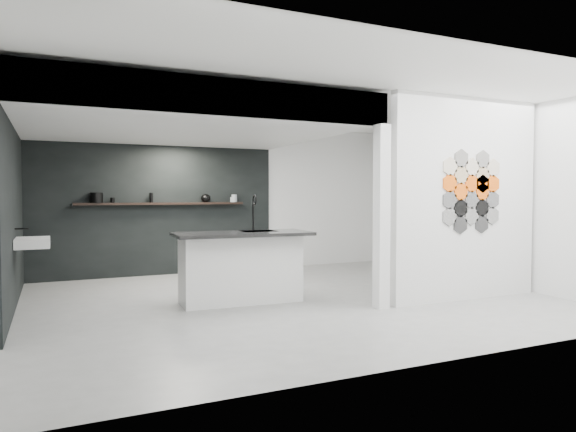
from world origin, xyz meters
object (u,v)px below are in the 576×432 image
(bottle_dark, at_px, (151,198))
(glass_vase, at_px, (234,198))
(partition_panel, at_px, (466,199))
(utensil_cup, at_px, (112,200))
(glass_bowl, at_px, (234,200))
(kettle, at_px, (206,198))
(wall_basin, at_px, (33,243))
(stockpot, at_px, (96,198))
(kitchen_island, at_px, (241,266))

(bottle_dark, bearing_deg, glass_vase, 0.00)
(partition_panel, xyz_separation_m, utensil_cup, (-4.28, 3.87, -0.04))
(glass_bowl, relative_size, utensil_cup, 1.49)
(kettle, xyz_separation_m, glass_bowl, (0.55, 0.00, -0.03))
(wall_basin, bearing_deg, bottle_dark, 48.33)
(glass_vase, xyz_separation_m, utensil_cup, (-2.21, 0.00, -0.03))
(stockpot, distance_m, glass_vase, 2.47)
(bottle_dark, bearing_deg, kitchen_island, -75.68)
(kitchen_island, height_order, stockpot, stockpot)
(glass_vase, relative_size, utensil_cup, 1.60)
(partition_panel, distance_m, glass_vase, 4.39)
(wall_basin, relative_size, bottle_dark, 3.44)
(glass_bowl, bearing_deg, stockpot, 180.00)
(kitchen_island, distance_m, glass_vase, 3.03)
(kitchen_island, relative_size, stockpot, 8.57)
(glass_bowl, relative_size, glass_vase, 0.93)
(partition_panel, distance_m, kettle, 4.68)
(kitchen_island, relative_size, kettle, 10.33)
(wall_basin, height_order, kettle, kettle)
(partition_panel, distance_m, utensil_cup, 5.77)
(stockpot, xyz_separation_m, glass_bowl, (2.46, 0.00, -0.04))
(kettle, relative_size, bottle_dark, 1.02)
(kitchen_island, bearing_deg, glass_bowl, 76.11)
(utensil_cup, bearing_deg, kettle, 0.00)
(bottle_dark, relative_size, utensil_cup, 1.95)
(kitchen_island, relative_size, bottle_dark, 10.58)
(kitchen_island, bearing_deg, stockpot, 123.27)
(glass_vase, bearing_deg, bottle_dark, 180.00)
(wall_basin, xyz_separation_m, bottle_dark, (1.84, 2.07, 0.56))
(partition_panel, bearing_deg, wall_basin, 161.77)
(bottle_dark, xyz_separation_m, utensil_cup, (-0.66, 0.00, -0.04))
(glass_vase, bearing_deg, partition_panel, -61.77)
(wall_basin, relative_size, glass_vase, 4.19)
(partition_panel, xyz_separation_m, glass_bowl, (-2.09, 3.87, -0.03))
(stockpot, bearing_deg, bottle_dark, 0.00)
(glass_vase, height_order, utensil_cup, glass_vase)
(wall_basin, xyz_separation_m, glass_vase, (3.39, 2.07, 0.54))
(kitchen_island, distance_m, glass_bowl, 3.02)
(partition_panel, relative_size, stockpot, 13.00)
(wall_basin, xyz_separation_m, stockpot, (0.92, 2.07, 0.56))
(kitchen_island, bearing_deg, utensil_cup, 119.09)
(bottle_dark, bearing_deg, kettle, 0.00)
(partition_panel, height_order, bottle_dark, partition_panel)
(partition_panel, bearing_deg, kitchen_island, 159.41)
(kettle, bearing_deg, partition_panel, -34.10)
(wall_basin, relative_size, stockpot, 2.78)
(stockpot, distance_m, bottle_dark, 0.92)
(glass_vase, relative_size, bottle_dark, 0.82)
(kitchen_island, distance_m, stockpot, 3.34)
(kitchen_island, relative_size, glass_vase, 12.91)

